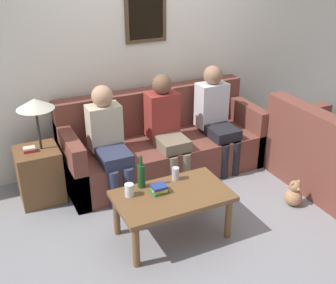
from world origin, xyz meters
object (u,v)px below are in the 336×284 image
coffee_table (172,200)px  drinking_glass (129,190)px  person_right (216,114)px  person_middle (166,125)px  couch_main (162,145)px  couch_side (336,164)px  wine_bottle (141,175)px  teddy_bear (294,194)px  person_left (108,138)px

coffee_table → drinking_glass: bearing=158.6°
drinking_glass → person_right: size_ratio=0.10×
drinking_glass → person_middle: size_ratio=0.10×
couch_main → couch_side: 1.88m
wine_bottle → person_right: person_right is taller
couch_main → coffee_table: bearing=-110.8°
person_right → teddy_bear: bearing=-76.7°
couch_main → person_left: (-0.68, -0.17, 0.30)m
person_right → person_middle: bearing=-179.0°
coffee_table → drinking_glass: (-0.34, 0.14, 0.12)m
coffee_table → teddy_bear: 1.34m
wine_bottle → drinking_glass: 0.19m
person_left → teddy_bear: bearing=-34.7°
couch_side → drinking_glass: bearing=85.6°
person_left → teddy_bear: person_left is taller
wine_bottle → teddy_bear: (1.51, -0.32, -0.43)m
person_left → teddy_bear: (1.56, -1.08, -0.49)m
person_left → person_right: person_right is taller
couch_side → person_middle: 1.83m
couch_side → person_left: (-2.13, 1.02, 0.30)m
couch_side → coffee_table: couch_side is taller
couch_main → wine_bottle: bearing=-124.3°
couch_main → person_right: size_ratio=1.93×
coffee_table → person_right: person_right is taller
wine_bottle → person_middle: size_ratio=0.27×
teddy_bear → person_left: bearing=145.3°
couch_main → wine_bottle: 1.15m
coffee_table → wine_bottle: bearing=130.7°
couch_side → teddy_bear: (-0.58, -0.05, -0.19)m
wine_bottle → person_left: (-0.05, 0.76, 0.06)m
person_middle → teddy_bear: (0.90, -1.09, -0.50)m
couch_main → coffee_table: 1.24m
drinking_glass → person_right: bearing=32.2°
person_right → person_left: bearing=-178.7°
couch_side → teddy_bear: 0.61m
wine_bottle → drinking_glass: bearing=-149.2°
person_left → person_middle: size_ratio=0.98×
couch_main → teddy_bear: bearing=-54.9°
couch_side → person_right: size_ratio=1.28×
couch_main → coffee_table: couch_main is taller
couch_main → couch_side: (1.45, -1.19, 0.00)m
person_middle → person_left: bearing=-178.4°
couch_main → wine_bottle: couch_main is taller
couch_side → person_right: person_right is taller
person_right → teddy_bear: (0.26, -1.11, -0.51)m
wine_bottle → person_right: bearing=32.3°
person_left → teddy_bear: 1.96m
person_left → person_right: bearing=1.3°
drinking_glass → person_left: person_left is taller
wine_bottle → person_right: (1.25, 0.79, 0.07)m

